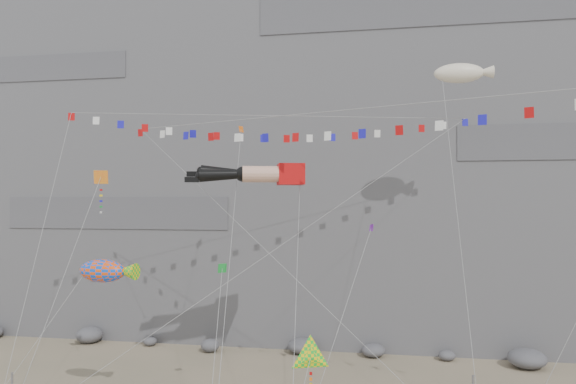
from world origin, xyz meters
name	(u,v)px	position (x,y,z in m)	size (l,w,h in m)	color
cliff	(323,96)	(0.00, 32.00, 25.00)	(80.00, 28.00, 50.00)	slate
talus_boulders	(303,346)	(0.00, 17.00, 0.60)	(60.00, 3.00, 1.20)	#5E5E63
legs_kite	(258,174)	(-1.32, 5.96, 14.93)	(9.78, 17.02, 21.70)	red
flag_banner_upper	(275,116)	(-0.84, 9.13, 19.34)	(27.74, 17.41, 26.72)	red
flag_banner_lower	(345,110)	(4.80, 2.38, 18.52)	(31.67, 12.25, 21.09)	red
harlequin_kite	(101,178)	(-11.03, 2.65, 14.62)	(2.45, 8.65, 16.60)	red
fish_windsock	(102,271)	(-9.64, 0.36, 8.92)	(7.62, 5.58, 11.42)	#FC4C0C
delta_kite	(311,357)	(3.52, -3.05, 5.32)	(2.20, 6.64, 8.04)	yellow
blimp_windsock	(459,74)	(12.30, 10.46, 22.20)	(4.40, 13.21, 25.41)	#F1E4C6
small_kite_a	(241,136)	(-3.36, 8.89, 17.89)	(3.42, 16.45, 24.49)	orange
small_kite_b	(370,232)	(6.16, 5.33, 11.12)	(4.07, 10.79, 15.69)	purple
small_kite_c	(222,270)	(-2.70, 2.23, 8.91)	(2.45, 9.24, 12.48)	#169430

